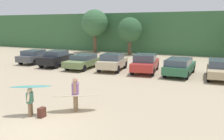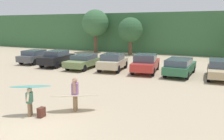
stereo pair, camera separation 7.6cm
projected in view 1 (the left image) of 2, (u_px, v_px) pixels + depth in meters
name	position (u px, v px, depth m)	size (l,w,h in m)	color
ground_plane	(34.00, 129.00, 10.10)	(120.00, 120.00, 0.00)	tan
hillside_ridge	(183.00, 32.00, 39.32)	(108.00, 12.00, 5.85)	#38663D
tree_ridge_back	(95.00, 23.00, 36.93)	(3.95, 3.95, 6.35)	brown
tree_right	(130.00, 30.00, 34.18)	(3.39, 3.39, 5.13)	brown
parked_car_dark_gray	(35.00, 56.00, 27.20)	(2.30, 4.57, 1.44)	#4C4F54
parked_car_black	(56.00, 58.00, 25.24)	(2.25, 4.36, 1.56)	black
parked_car_olive_green	(84.00, 61.00, 23.99)	(2.20, 4.78, 1.32)	#6B7F4C
parked_car_champagne	(113.00, 62.00, 22.88)	(2.45, 4.30, 1.53)	beige
parked_car_red	(145.00, 63.00, 21.91)	(2.59, 4.90, 1.63)	#B72D28
parked_car_forest_green	(179.00, 66.00, 20.63)	(1.97, 4.79, 1.44)	#2D6642
parked_car_tan	(220.00, 69.00, 19.45)	(2.24, 4.74, 1.45)	tan
person_adult	(75.00, 92.00, 12.16)	(0.44, 0.60, 1.63)	#8C6B4C
person_child	(30.00, 100.00, 11.45)	(0.37, 0.63, 1.32)	#8C6B4C
surfboard_cream	(75.00, 96.00, 12.10)	(2.37, 1.87, 0.26)	beige
surfboard_teal	(31.00, 87.00, 11.42)	(1.88, 1.45, 0.12)	teal
backpack_dropped	(42.00, 112.00, 11.36)	(0.24, 0.34, 0.45)	#592D23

